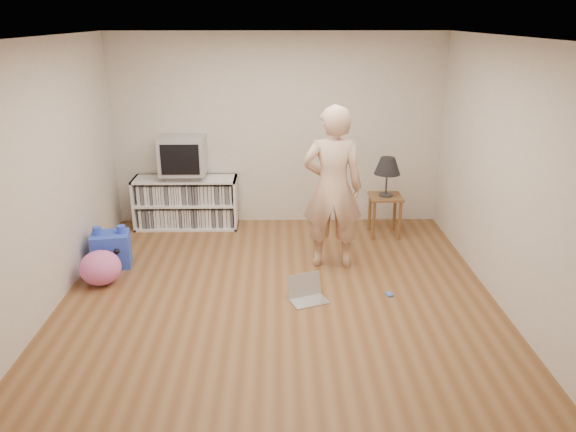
% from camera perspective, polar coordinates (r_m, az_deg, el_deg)
% --- Properties ---
extents(ground, '(4.50, 4.50, 0.00)m').
position_cam_1_polar(ground, '(6.03, -0.99, -7.77)').
color(ground, brown).
rests_on(ground, ground).
extents(walls, '(4.52, 4.52, 2.60)m').
position_cam_1_polar(walls, '(5.55, -1.07, 4.22)').
color(walls, silver).
rests_on(walls, ground).
extents(ceiling, '(4.50, 4.50, 0.01)m').
position_cam_1_polar(ceiling, '(5.35, -1.16, 17.75)').
color(ceiling, white).
rests_on(ceiling, walls).
extents(media_unit, '(1.40, 0.45, 0.70)m').
position_cam_1_polar(media_unit, '(7.88, -10.29, 1.40)').
color(media_unit, white).
rests_on(media_unit, ground).
extents(dvd_deck, '(0.45, 0.35, 0.07)m').
position_cam_1_polar(dvd_deck, '(7.75, -10.48, 4.06)').
color(dvd_deck, gray).
rests_on(dvd_deck, media_unit).
extents(crt_tv, '(0.60, 0.53, 0.50)m').
position_cam_1_polar(crt_tv, '(7.68, -10.62, 6.10)').
color(crt_tv, '#A1A1A6').
rests_on(crt_tv, dvd_deck).
extents(side_table, '(0.42, 0.42, 0.55)m').
position_cam_1_polar(side_table, '(7.52, 9.83, 1.08)').
color(side_table, brown).
rests_on(side_table, ground).
extents(table_lamp, '(0.34, 0.34, 0.52)m').
position_cam_1_polar(table_lamp, '(7.38, 10.07, 4.95)').
color(table_lamp, '#333333').
rests_on(table_lamp, side_table).
extents(person, '(0.71, 0.49, 1.89)m').
position_cam_1_polar(person, '(6.36, 4.54, 2.85)').
color(person, beige).
rests_on(person, ground).
extents(laptop, '(0.45, 0.41, 0.25)m').
position_cam_1_polar(laptop, '(5.87, 1.89, -7.83)').
color(laptop, silver).
rests_on(laptop, ground).
extents(playing_cards, '(0.08, 0.10, 0.02)m').
position_cam_1_polar(playing_cards, '(6.06, 10.23, -7.84)').
color(playing_cards, '#476DBE').
rests_on(playing_cards, ground).
extents(plush_blue, '(0.47, 0.42, 0.49)m').
position_cam_1_polar(plush_blue, '(6.88, -17.51, -3.22)').
color(plush_blue, blue).
rests_on(plush_blue, ground).
extents(plush_pink, '(0.53, 0.53, 0.38)m').
position_cam_1_polar(plush_pink, '(6.47, -18.52, -5.01)').
color(plush_pink, '#D760A9').
rests_on(plush_pink, ground).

